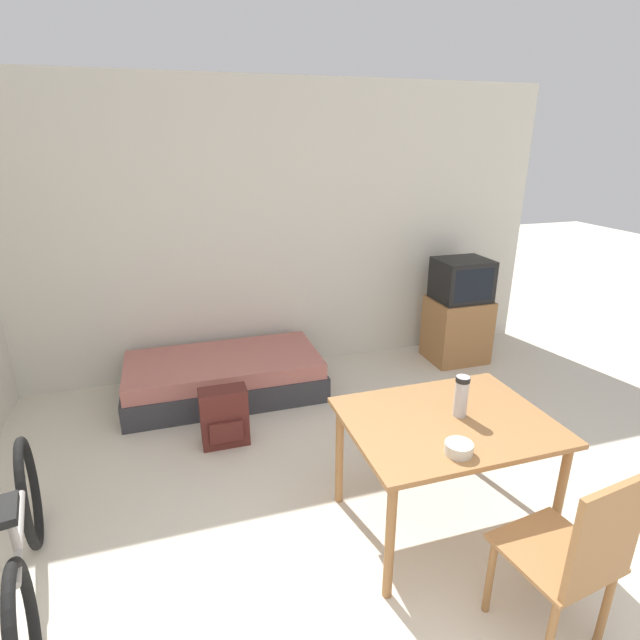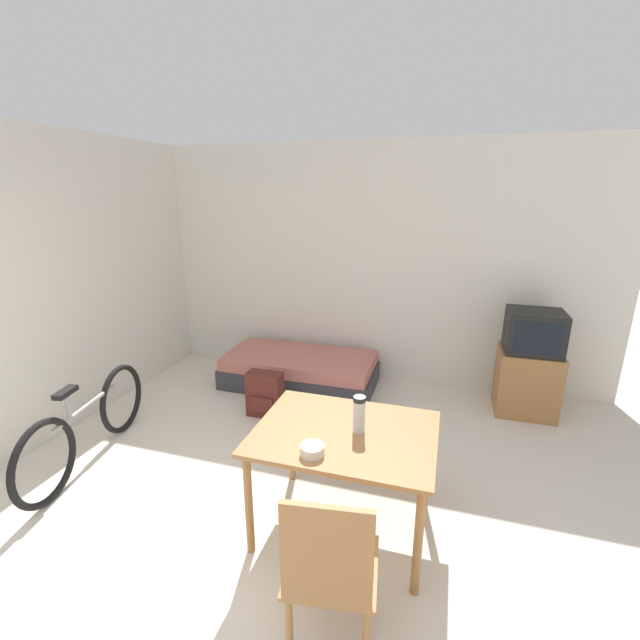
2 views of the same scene
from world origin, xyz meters
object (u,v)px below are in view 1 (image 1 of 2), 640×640
dining_table (446,432)px  mate_bowl (459,448)px  backpack (224,417)px  daybed (224,376)px  tv (458,313)px  bicycle (27,552)px  wooden_chair (577,553)px  thermos_flask (461,394)px

dining_table → mate_bowl: mate_bowl is taller
backpack → mate_bowl: bearing=-56.9°
daybed → dining_table: dining_table is taller
tv → bicycle: tv is taller
bicycle → backpack: 1.55m
mate_bowl → backpack: size_ratio=0.31×
tv → mate_bowl: bearing=-122.4°
daybed → tv: bearing=1.7°
dining_table → wooden_chair: bearing=-80.7°
daybed → mate_bowl: (0.90, -2.30, 0.57)m
bicycle → thermos_flask: thermos_flask is taller
wooden_chair → thermos_flask: thermos_flask is taller
tv → backpack: 2.65m
daybed → backpack: backpack is taller
thermos_flask → bicycle: bearing=177.8°
dining_table → backpack: dining_table is taller
dining_table → bicycle: (-2.19, 0.11, -0.31)m
thermos_flask → backpack: bearing=134.7°
bicycle → backpack: bearing=46.2°
wooden_chair → backpack: (-1.25, 2.07, -0.31)m
daybed → tv: (2.40, 0.07, 0.33)m
tv → dining_table: tv is taller
tv → dining_table: (-1.38, -2.07, 0.13)m
wooden_chair → bicycle: wooden_chair is taller
tv → dining_table: size_ratio=0.95×
daybed → bicycle: bearing=-121.6°
daybed → wooden_chair: wooden_chair is taller
daybed → wooden_chair: bearing=-67.9°
mate_bowl → daybed: bearing=111.4°
mate_bowl → backpack: (-0.99, 1.52, -0.53)m
tv → thermos_flask: tv is taller
dining_table → backpack: 1.71m
tv → mate_bowl: 2.81m
tv → dining_table: 2.49m
daybed → thermos_flask: size_ratio=7.16×
dining_table → bicycle: bicycle is taller
tv → dining_table: bearing=-123.7°
tv → backpack: tv is taller
tv → thermos_flask: 2.45m
backpack → daybed: bearing=83.0°
daybed → mate_bowl: size_ratio=12.30×
dining_table → mate_bowl: bearing=-111.9°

